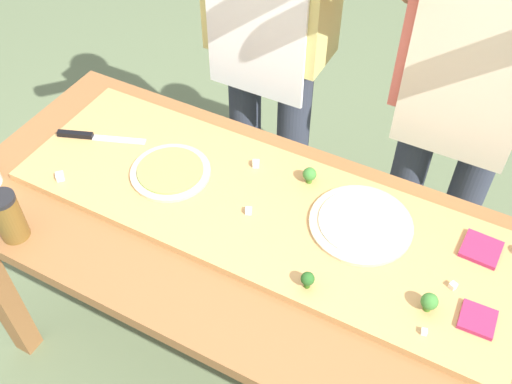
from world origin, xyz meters
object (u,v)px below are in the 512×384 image
Objects in this scene: pizza_whole_white_garlic at (361,223)px; broccoli_floret_front_right at (310,175)px; prep_table at (237,249)px; chefs_knife at (89,136)px; pizza_slice_near_left at (478,319)px; sauce_jar at (8,217)px; cheese_crumble_d at (453,286)px; cheese_crumble_c at (256,164)px; pizza_whole_pesto_green at (170,172)px; broccoli_floret_front_mid at (429,302)px; pizza_slice_far_right at (481,249)px; broccoli_floret_center_left at (308,279)px; cheese_crumble_a at (424,332)px; cheese_crumble_b at (60,176)px; cook_left at (270,24)px; cheese_crumble_e at (249,211)px; cook_right at (470,80)px.

pizza_whole_white_garlic is 5.46× the size of broccoli_floret_front_right.
broccoli_floret_front_right is (0.12, 0.21, 0.17)m from prep_table.
chefs_knife is 3.29× the size of pizza_slice_near_left.
broccoli_floret_front_right is 0.34× the size of sauce_jar.
pizza_whole_white_garlic and cheese_crumble_d have the same top height.
prep_table is 6.08× the size of chefs_knife.
pizza_whole_white_garlic is at bearing 23.29° from prep_table.
broccoli_floret_front_right is at bearing 4.90° from cheese_crumble_c.
broccoli_floret_front_mid is (0.78, -0.09, 0.02)m from pizza_whole_pesto_green.
pizza_slice_far_right is at bearing 72.98° from broccoli_floret_front_mid.
broccoli_floret_center_left reaches higher than cheese_crumble_a.
pizza_whole_white_garlic is 0.85m from cheese_crumble_b.
cheese_crumble_b is (-1.11, -0.30, 0.00)m from pizza_slice_far_right.
pizza_slice_near_left is 0.21m from pizza_slice_far_right.
cook_left is at bearing 68.36° from cheese_crumble_b.
broccoli_floret_center_left is 0.43m from cheese_crumble_c.
pizza_whole_white_garlic is 0.37m from pizza_slice_near_left.
pizza_whole_pesto_green is 12.17× the size of cheese_crumble_c.
broccoli_floret_front_mid reaches higher than broccoli_floret_front_right.
cheese_crumble_e is (-0.28, -0.10, 0.00)m from pizza_whole_white_garlic.
pizza_whole_white_garlic is 0.33m from cheese_crumble_a.
prep_table is 32.67× the size of broccoli_floret_center_left.
cook_right is (0.67, 0.56, 0.18)m from pizza_whole_pesto_green.
cheese_crumble_e is (0.53, 0.14, -0.00)m from cheese_crumble_b.
cheese_crumble_a is 0.71× the size of cheese_crumble_c.
chefs_knife is 5.38× the size of broccoli_floret_center_left.
pizza_slice_near_left is at bearing 14.17° from broccoli_floret_center_left.
cheese_crumble_c is 0.13× the size of sauce_jar.
chefs_knife is 0.57m from cheese_crumble_e.
chefs_knife is at bearing 103.40° from cheese_crumble_b.
cook_left is (-0.75, 0.66, 0.16)m from broccoli_floret_front_mid.
pizza_slice_far_right is 0.06× the size of cook_right.
pizza_slice_near_left is (1.19, -0.08, -0.00)m from chefs_knife.
prep_table is 0.29m from pizza_whole_pesto_green.
pizza_whole_white_garlic reaches higher than pizza_slice_near_left.
broccoli_floret_center_left is 0.35m from cheese_crumble_d.
cook_left is (-0.52, 0.49, 0.18)m from pizza_whole_white_garlic.
cheese_crumble_e is at bearing -117.52° from broccoli_floret_front_right.
sauce_jar reaches higher than chefs_knife.
prep_table is 0.15m from cheese_crumble_e.
cheese_crumble_a is (0.29, 0.01, -0.02)m from broccoli_floret_center_left.
sauce_jar is (-1.10, -0.50, 0.04)m from pizza_slice_far_right.
pizza_whole_pesto_green is 1.57× the size of sauce_jar.
cook_left is (-0.76, 0.72, 0.18)m from cheese_crumble_a.
cheese_crumble_d is at bearing 4.97° from prep_table.
pizza_whole_pesto_green is at bearing 161.53° from broccoli_floret_center_left.
cook_right reaches higher than pizza_whole_pesto_green.
cheese_crumble_d is at bearing -1.04° from chefs_knife.
pizza_slice_near_left is at bearing -3.99° from cheese_crumble_e.
broccoli_floret_front_right reaches higher than pizza_whole_pesto_green.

